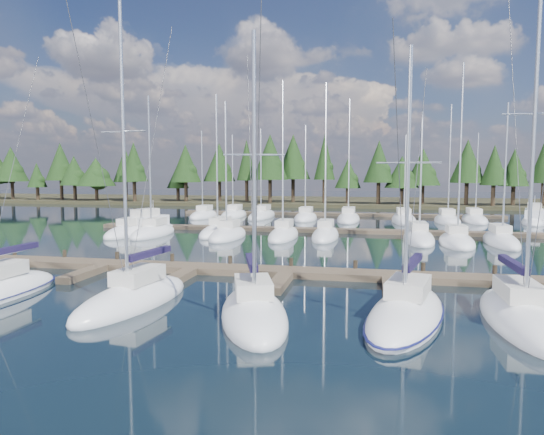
% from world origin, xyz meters
% --- Properties ---
extents(ground, '(260.00, 260.00, 0.00)m').
position_xyz_m(ground, '(0.00, 30.00, 0.00)').
color(ground, black).
rests_on(ground, ground).
extents(far_shore, '(220.00, 30.00, 0.60)m').
position_xyz_m(far_shore, '(0.00, 90.00, 0.30)').
color(far_shore, '#332F1C').
rests_on(far_shore, ground).
extents(main_dock, '(44.00, 6.13, 0.90)m').
position_xyz_m(main_dock, '(0.00, 17.36, 0.20)').
color(main_dock, brown).
rests_on(main_dock, ground).
extents(back_docks, '(50.00, 21.80, 0.40)m').
position_xyz_m(back_docks, '(0.00, 49.58, 0.20)').
color(back_docks, brown).
rests_on(back_docks, ground).
extents(front_sailboat_2, '(3.71, 8.65, 14.75)m').
position_xyz_m(front_sailboat_2, '(-6.11, 10.02, 0.30)').
color(front_sailboat_2, white).
rests_on(front_sailboat_2, ground).
extents(front_sailboat_3, '(5.05, 8.31, 12.68)m').
position_xyz_m(front_sailboat_3, '(0.06, 8.83, 0.28)').
color(front_sailboat_3, white).
rests_on(front_sailboat_3, ground).
extents(front_sailboat_4, '(4.99, 9.58, 12.11)m').
position_xyz_m(front_sailboat_4, '(6.42, 10.12, 0.27)').
color(front_sailboat_4, white).
rests_on(front_sailboat_4, ground).
extents(front_sailboat_5, '(2.73, 8.73, 15.53)m').
position_xyz_m(front_sailboat_5, '(11.05, 10.49, 0.30)').
color(front_sailboat_5, white).
rests_on(front_sailboat_5, ground).
extents(back_sailboat_rows, '(44.53, 31.54, 16.49)m').
position_xyz_m(back_sailboat_rows, '(0.10, 44.35, 0.26)').
color(back_sailboat_rows, white).
rests_on(back_sailboat_rows, ground).
extents(motor_yacht_left, '(4.89, 8.54, 4.04)m').
position_xyz_m(motor_yacht_left, '(-18.23, 36.53, 0.45)').
color(motor_yacht_left, white).
rests_on(motor_yacht_left, ground).
extents(motor_yacht_right, '(5.01, 8.76, 4.15)m').
position_xyz_m(motor_yacht_right, '(24.68, 54.09, 0.46)').
color(motor_yacht_right, white).
rests_on(motor_yacht_right, ground).
extents(tree_line, '(186.82, 11.99, 13.06)m').
position_xyz_m(tree_line, '(-0.75, 80.22, 7.40)').
color(tree_line, black).
rests_on(tree_line, far_shore).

